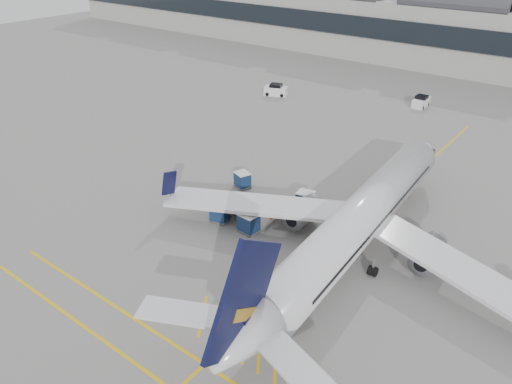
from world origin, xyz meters
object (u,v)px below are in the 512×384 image
Objects in this scene: belt_loader at (287,212)px; pushback_tug at (238,206)px; baggage_cart_a at (305,200)px; airliner_main at (356,223)px; ramp_agent_a at (338,209)px; ramp_agent_b at (272,210)px.

belt_loader is 1.48× the size of pushback_tug.
belt_loader is 2.25m from baggage_cart_a.
baggage_cart_a is at bearing 87.85° from belt_loader.
ramp_agent_a is at bearing 128.40° from airliner_main.
ramp_agent_b is (-8.33, 0.48, -2.05)m from airliner_main.
airliner_main is 20.08× the size of baggage_cart_a.
airliner_main is 8.59m from ramp_agent_b.
belt_loader reaches higher than ramp_agent_b.
pushback_tug is (-11.39, -0.54, -2.22)m from airliner_main.
pushback_tug is (-3.91, -2.09, 0.17)m from belt_loader.
ramp_agent_a reaches higher than pushback_tug.
baggage_cart_a is 0.65× the size of pushback_tug.
pushback_tug is at bearing 171.73° from ramp_agent_a.
baggage_cart_a reaches higher than belt_loader.
ramp_agent_a is 0.62× the size of pushback_tug.
belt_loader is (-7.48, 1.55, -2.39)m from airliner_main.
baggage_cart_a is (0.60, 2.12, 0.44)m from belt_loader.
airliner_main is 8.04m from baggage_cart_a.
baggage_cart_a reaches higher than pushback_tug.
ramp_agent_b is at bearing 10.39° from pushback_tug.
ramp_agent_b is 3.23m from pushback_tug.
ramp_agent_a is (3.13, 0.47, -0.05)m from baggage_cart_a.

